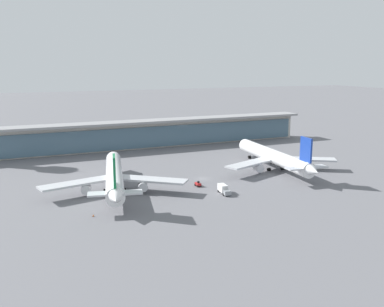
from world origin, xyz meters
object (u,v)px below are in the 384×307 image
airliner_centre_stand (274,157)px  safety_cone_alpha (93,215)px  airliner_left_stand (114,176)px  service_truck_mid_apron_red (278,160)px  service_truck_under_wing_red (198,184)px  service_truck_near_nose_grey (224,189)px

airliner_centre_stand → safety_cone_alpha: bearing=-161.4°
airliner_left_stand → airliner_centre_stand: (71.24, 4.31, 0.00)m
airliner_left_stand → safety_cone_alpha: (-12.54, -23.91, -5.34)m
airliner_centre_stand → service_truck_mid_apron_red: bearing=47.5°
service_truck_under_wing_red → safety_cone_alpha: size_ratio=4.14×
airliner_left_stand → service_truck_mid_apron_red: (79.59, 13.44, -3.95)m
airliner_left_stand → service_truck_near_nose_grey: 39.39m
airliner_centre_stand → service_truck_mid_apron_red: 13.00m
service_truck_near_nose_grey → safety_cone_alpha: bearing=-173.7°
airliner_centre_stand → service_truck_under_wing_red: 42.85m
airliner_left_stand → service_truck_mid_apron_red: 80.82m
airliner_centre_stand → safety_cone_alpha: (-83.77, -28.22, -5.34)m
airliner_left_stand → service_truck_under_wing_red: airliner_left_stand is taller
service_truck_near_nose_grey → airliner_left_stand: bearing=151.5°
service_truck_under_wing_red → safety_cone_alpha: (-42.60, -17.38, -0.56)m
airliner_centre_stand → service_truck_near_nose_grey: size_ratio=9.03×
airliner_left_stand → safety_cone_alpha: 27.52m
service_truck_mid_apron_red → airliner_left_stand: bearing=-170.4°
service_truck_under_wing_red → service_truck_mid_apron_red: service_truck_mid_apron_red is taller
airliner_centre_stand → safety_cone_alpha: size_ratio=96.41×
airliner_left_stand → safety_cone_alpha: bearing=-117.7°
safety_cone_alpha → airliner_left_stand: bearing=62.3°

